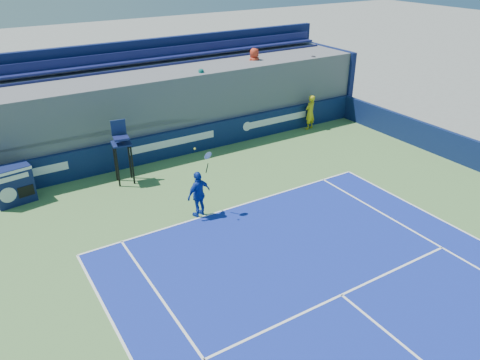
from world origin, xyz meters
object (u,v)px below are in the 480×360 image
tennis_player (199,194)px  ball_person (310,112)px  umpire_chair (121,146)px  match_clock (13,184)px

tennis_player → ball_person: bearing=28.4°
umpire_chair → match_clock: bearing=173.0°
tennis_player → umpire_chair: bearing=108.7°
umpire_chair → tennis_player: (1.29, -3.81, -0.69)m
ball_person → tennis_player: tennis_player is taller
ball_person → umpire_chair: size_ratio=0.70×
ball_person → tennis_player: (-8.62, -4.66, -0.04)m
ball_person → tennis_player: 9.80m
match_clock → tennis_player: (5.18, -4.28, 0.10)m
ball_person → match_clock: size_ratio=1.23×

